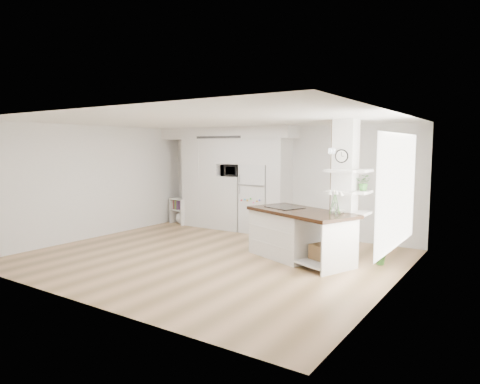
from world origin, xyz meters
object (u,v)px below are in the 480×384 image
object	(u,v)px
bookshelf	(181,213)
floor_plant_a	(382,253)
refrigerator	(258,199)
kitchen_island	(292,232)

from	to	relation	value
bookshelf	floor_plant_a	distance (m)	6.08
refrigerator	floor_plant_a	xyz separation A→B (m)	(3.52, -1.35, -0.64)
kitchen_island	floor_plant_a	world-z (taller)	kitchen_island
kitchen_island	bookshelf	bearing A→B (deg)	-178.31
refrigerator	kitchen_island	distance (m)	2.63
refrigerator	bookshelf	world-z (taller)	refrigerator
bookshelf	floor_plant_a	bearing A→B (deg)	4.41
floor_plant_a	bookshelf	bearing A→B (deg)	169.01
kitchen_island	bookshelf	world-z (taller)	kitchen_island
kitchen_island	refrigerator	bearing A→B (deg)	158.38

